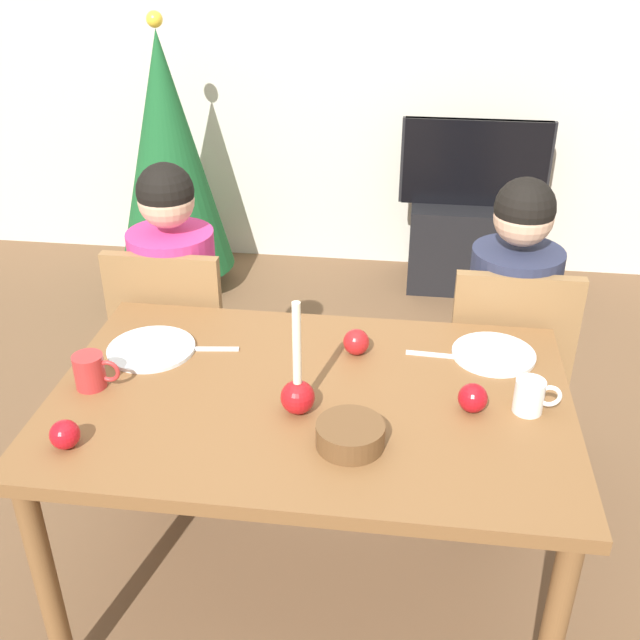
# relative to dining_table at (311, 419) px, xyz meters

# --- Properties ---
(ground_plane) EXTENTS (7.68, 7.68, 0.00)m
(ground_plane) POSITION_rel_dining_table_xyz_m (0.00, 0.00, -0.67)
(ground_plane) COLOR brown
(back_wall) EXTENTS (6.40, 0.10, 2.60)m
(back_wall) POSITION_rel_dining_table_xyz_m (0.00, 2.60, 0.63)
(back_wall) COLOR beige
(back_wall) RESTS_ON ground
(dining_table) EXTENTS (1.40, 0.90, 0.75)m
(dining_table) POSITION_rel_dining_table_xyz_m (0.00, 0.00, 0.00)
(dining_table) COLOR brown
(dining_table) RESTS_ON ground
(chair_left) EXTENTS (0.40, 0.40, 0.90)m
(chair_left) POSITION_rel_dining_table_xyz_m (-0.58, 0.61, -0.15)
(chair_left) COLOR olive
(chair_left) RESTS_ON ground
(chair_right) EXTENTS (0.40, 0.40, 0.90)m
(chair_right) POSITION_rel_dining_table_xyz_m (0.59, 0.61, -0.15)
(chair_right) COLOR olive
(chair_right) RESTS_ON ground
(person_left_child) EXTENTS (0.30, 0.30, 1.17)m
(person_left_child) POSITION_rel_dining_table_xyz_m (-0.58, 0.64, -0.10)
(person_left_child) COLOR #33384C
(person_left_child) RESTS_ON ground
(person_right_child) EXTENTS (0.30, 0.30, 1.17)m
(person_right_child) POSITION_rel_dining_table_xyz_m (0.59, 0.64, -0.10)
(person_right_child) COLOR #33384C
(person_right_child) RESTS_ON ground
(tv_stand) EXTENTS (0.64, 0.40, 0.48)m
(tv_stand) POSITION_rel_dining_table_xyz_m (0.55, 2.30, -0.43)
(tv_stand) COLOR black
(tv_stand) RESTS_ON ground
(tv) EXTENTS (0.79, 0.05, 0.46)m
(tv) POSITION_rel_dining_table_xyz_m (0.55, 2.30, 0.04)
(tv) COLOR black
(tv) RESTS_ON tv_stand
(christmas_tree) EXTENTS (0.63, 0.63, 1.47)m
(christmas_tree) POSITION_rel_dining_table_xyz_m (-1.05, 2.05, 0.10)
(christmas_tree) COLOR brown
(christmas_tree) RESTS_ON ground
(candle_centerpiece) EXTENTS (0.09, 0.09, 0.32)m
(candle_centerpiece) POSITION_rel_dining_table_xyz_m (-0.02, -0.08, 0.15)
(candle_centerpiece) COLOR red
(candle_centerpiece) RESTS_ON dining_table
(plate_left) EXTENTS (0.26, 0.26, 0.01)m
(plate_left) POSITION_rel_dining_table_xyz_m (-0.50, 0.16, 0.09)
(plate_left) COLOR silver
(plate_left) RESTS_ON dining_table
(plate_right) EXTENTS (0.24, 0.24, 0.01)m
(plate_right) POSITION_rel_dining_table_xyz_m (0.51, 0.27, 0.09)
(plate_right) COLOR silver
(plate_right) RESTS_ON dining_table
(mug_left) EXTENTS (0.13, 0.08, 0.10)m
(mug_left) POSITION_rel_dining_table_xyz_m (-0.60, -0.04, 0.13)
(mug_left) COLOR #B72D2D
(mug_left) RESTS_ON dining_table
(mug_right) EXTENTS (0.12, 0.08, 0.09)m
(mug_right) POSITION_rel_dining_table_xyz_m (0.58, -0.00, 0.13)
(mug_right) COLOR white
(mug_right) RESTS_ON dining_table
(fork_left) EXTENTS (0.18, 0.04, 0.01)m
(fork_left) POSITION_rel_dining_table_xyz_m (-0.33, 0.19, 0.09)
(fork_left) COLOR silver
(fork_left) RESTS_ON dining_table
(fork_right) EXTENTS (0.18, 0.02, 0.01)m
(fork_right) POSITION_rel_dining_table_xyz_m (0.34, 0.24, 0.09)
(fork_right) COLOR silver
(fork_right) RESTS_ON dining_table
(bowl_walnuts) EXTENTS (0.17, 0.17, 0.06)m
(bowl_walnuts) POSITION_rel_dining_table_xyz_m (0.13, -0.20, 0.11)
(bowl_walnuts) COLOR brown
(bowl_walnuts) RESTS_ON dining_table
(apple_near_candle) EXTENTS (0.07, 0.07, 0.07)m
(apple_near_candle) POSITION_rel_dining_table_xyz_m (-0.56, -0.30, 0.12)
(apple_near_candle) COLOR red
(apple_near_candle) RESTS_ON dining_table
(apple_by_left_plate) EXTENTS (0.08, 0.08, 0.08)m
(apple_by_left_plate) POSITION_rel_dining_table_xyz_m (0.10, 0.23, 0.12)
(apple_by_left_plate) COLOR #B11A1C
(apple_by_left_plate) RESTS_ON dining_table
(apple_by_right_mug) EXTENTS (0.08, 0.08, 0.08)m
(apple_by_right_mug) POSITION_rel_dining_table_xyz_m (0.43, -0.02, 0.12)
(apple_by_right_mug) COLOR #AD0F18
(apple_by_right_mug) RESTS_ON dining_table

